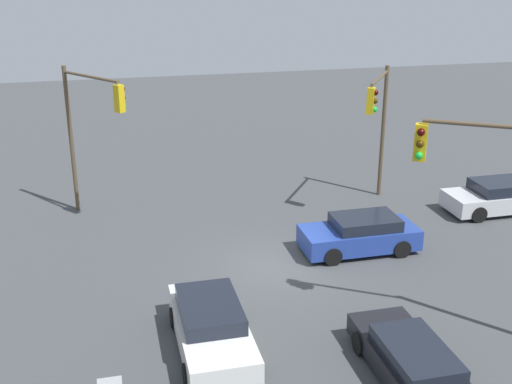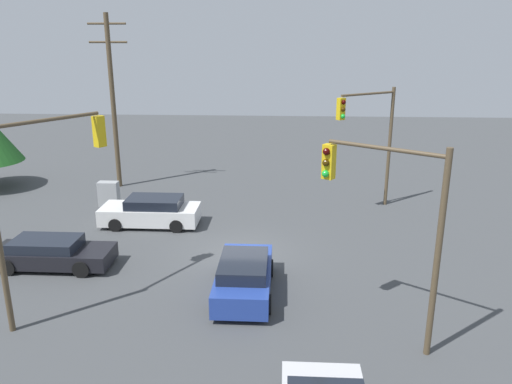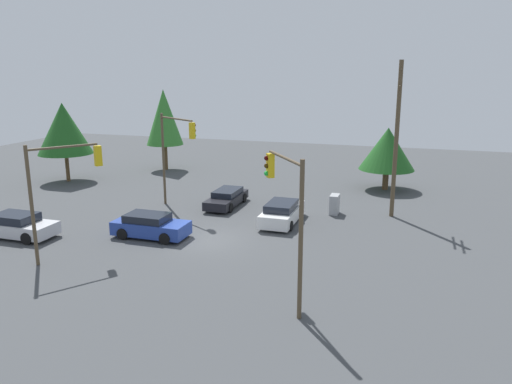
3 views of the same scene
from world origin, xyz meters
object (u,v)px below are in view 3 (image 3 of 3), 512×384
(traffic_signal_main, at_px, (60,180))
(electrical_cabinet, at_px, (334,204))
(sedan_silver, at_px, (18,226))
(traffic_signal_cross, at_px, (174,145))
(sedan_blue, at_px, (150,226))
(sedan_white, at_px, (282,213))
(traffic_signal_aux, at_px, (287,203))
(sedan_dark, at_px, (227,198))

(traffic_signal_main, relative_size, electrical_cabinet, 4.56)
(sedan_silver, xyz_separation_m, traffic_signal_cross, (-8.54, 5.92, 3.81))
(sedan_blue, height_order, electrical_cabinet, sedan_blue)
(traffic_signal_cross, height_order, electrical_cabinet, traffic_signal_cross)
(sedan_blue, height_order, traffic_signal_main, traffic_signal_main)
(sedan_white, xyz_separation_m, traffic_signal_main, (9.38, -9.04, 3.46))
(sedan_blue, bearing_deg, traffic_signal_cross, -167.01)
(sedan_white, distance_m, traffic_signal_cross, 8.96)
(traffic_signal_main, bearing_deg, sedan_silver, 102.33)
(sedan_silver, height_order, traffic_signal_cross, traffic_signal_cross)
(traffic_signal_aux, relative_size, electrical_cabinet, 4.78)
(sedan_dark, distance_m, sedan_blue, 7.98)
(sedan_dark, height_order, sedan_white, sedan_white)
(sedan_blue, bearing_deg, sedan_silver, -72.30)
(sedan_white, xyz_separation_m, sedan_blue, (5.04, -6.59, -0.00))
(sedan_white, relative_size, traffic_signal_cross, 0.71)
(traffic_signal_aux, bearing_deg, sedan_silver, 43.12)
(sedan_silver, height_order, sedan_blue, sedan_silver)
(sedan_white, relative_size, traffic_signal_main, 0.77)
(sedan_white, height_order, sedan_blue, sedan_white)
(sedan_white, height_order, traffic_signal_cross, traffic_signal_cross)
(sedan_silver, xyz_separation_m, traffic_signal_main, (2.00, 4.90, 3.46))
(sedan_white, distance_m, traffic_signal_aux, 11.81)
(sedan_dark, height_order, sedan_silver, sedan_silver)
(sedan_dark, relative_size, traffic_signal_aux, 0.74)
(sedan_dark, relative_size, sedan_blue, 1.07)
(traffic_signal_main, bearing_deg, sedan_white, -9.45)
(sedan_white, xyz_separation_m, traffic_signal_cross, (-1.16, -8.02, 3.81))
(traffic_signal_main, xyz_separation_m, electrical_cabinet, (-12.46, 11.89, -3.48))
(sedan_blue, bearing_deg, sedan_dark, 167.26)
(traffic_signal_aux, xyz_separation_m, electrical_cabinet, (-13.89, -0.19, -3.67))
(sedan_silver, height_order, sedan_white, sedan_white)
(traffic_signal_aux, bearing_deg, sedan_dark, -5.31)
(sedan_dark, relative_size, traffic_signal_cross, 0.71)
(traffic_signal_main, bearing_deg, traffic_signal_cross, 28.98)
(electrical_cabinet, bearing_deg, sedan_blue, -49.30)
(sedan_blue, distance_m, traffic_signal_aux, 11.81)
(sedan_silver, bearing_deg, traffic_signal_cross, 145.29)
(sedan_white, distance_m, electrical_cabinet, 4.19)
(sedan_white, height_order, traffic_signal_main, traffic_signal_main)
(traffic_signal_cross, bearing_deg, sedan_white, 23.96)
(sedan_blue, distance_m, traffic_signal_cross, 7.42)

